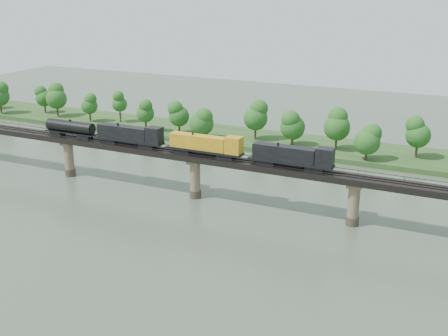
% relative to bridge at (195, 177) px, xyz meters
% --- Properties ---
extents(ground, '(400.00, 400.00, 0.00)m').
position_rel_bridge_xyz_m(ground, '(0.00, -30.00, -5.46)').
color(ground, '#394737').
rests_on(ground, ground).
extents(far_bank, '(300.00, 24.00, 1.60)m').
position_rel_bridge_xyz_m(far_bank, '(0.00, 55.00, -4.66)').
color(far_bank, '#25451B').
rests_on(far_bank, ground).
extents(bridge, '(236.00, 30.00, 11.50)m').
position_rel_bridge_xyz_m(bridge, '(0.00, 0.00, 0.00)').
color(bridge, '#473A2D').
rests_on(bridge, ground).
extents(bridge_superstructure, '(220.00, 4.90, 0.75)m').
position_rel_bridge_xyz_m(bridge_superstructure, '(0.00, 0.00, 6.33)').
color(bridge_superstructure, black).
rests_on(bridge_superstructure, bridge).
extents(far_treeline, '(289.06, 17.54, 13.60)m').
position_rel_bridge_xyz_m(far_treeline, '(-8.21, 50.52, 3.37)').
color(far_treeline, '#382619').
rests_on(far_treeline, far_bank).
extents(freight_train, '(81.47, 3.17, 5.61)m').
position_rel_bridge_xyz_m(freight_train, '(-4.49, 0.00, 8.72)').
color(freight_train, black).
rests_on(freight_train, bridge).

